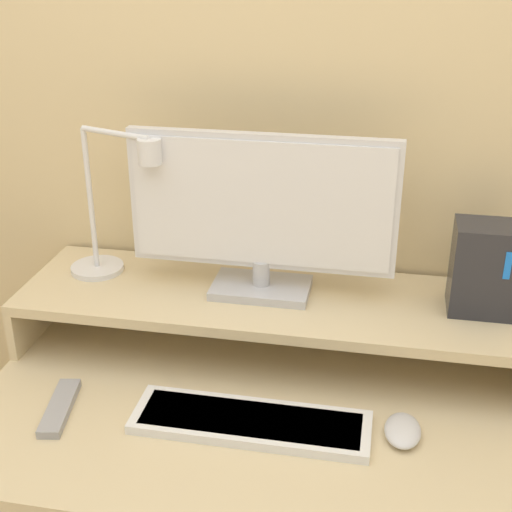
{
  "coord_description": "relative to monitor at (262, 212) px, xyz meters",
  "views": [
    {
      "loc": [
        0.21,
        -0.77,
        1.56
      ],
      "look_at": [
        -0.01,
        0.38,
        1.02
      ],
      "focal_mm": 50.0,
      "sensor_mm": 36.0,
      "label": 1
    }
  ],
  "objects": [
    {
      "name": "monitor_shelf",
      "position": [
        0.03,
        -0.01,
        -0.2
      ],
      "size": [
        1.08,
        0.31,
        0.13
      ],
      "color": "beige",
      "rests_on": "desk"
    },
    {
      "name": "desk",
      "position": [
        0.03,
        -0.2,
        -0.53
      ],
      "size": [
        1.08,
        0.69,
        0.74
      ],
      "color": "beige",
      "rests_on": "ground_plane"
    },
    {
      "name": "router_dock",
      "position": [
        0.44,
        0.0,
        -0.09
      ],
      "size": [
        0.12,
        0.1,
        0.18
      ],
      "color": "#28282D",
      "rests_on": "monitor_shelf"
    },
    {
      "name": "monitor",
      "position": [
        0.0,
        0.0,
        0.0
      ],
      "size": [
        0.54,
        0.13,
        0.34
      ],
      "color": "#BCBCC1",
      "rests_on": "monitor_shelf"
    },
    {
      "name": "remote_control",
      "position": [
        -0.33,
        -0.31,
        -0.3
      ],
      "size": [
        0.07,
        0.17,
        0.02
      ],
      "color": "#99999E",
      "rests_on": "desk"
    },
    {
      "name": "mouse",
      "position": [
        0.3,
        -0.26,
        -0.29
      ],
      "size": [
        0.06,
        0.1,
        0.03
      ],
      "color": "silver",
      "rests_on": "desk"
    },
    {
      "name": "wall_back",
      "position": [
        0.03,
        0.18,
        0.21
      ],
      "size": [
        6.0,
        0.05,
        2.5
      ],
      "color": "beige",
      "rests_on": "ground_plane"
    },
    {
      "name": "desk_lamp",
      "position": [
        -0.32,
        0.01,
        -0.03
      ],
      "size": [
        0.24,
        0.14,
        0.33
      ],
      "color": "silver",
      "rests_on": "monitor_shelf"
    },
    {
      "name": "keyboard",
      "position": [
        0.03,
        -0.29,
        -0.3
      ],
      "size": [
        0.43,
        0.13,
        0.02
      ],
      "color": "white",
      "rests_on": "desk"
    }
  ]
}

